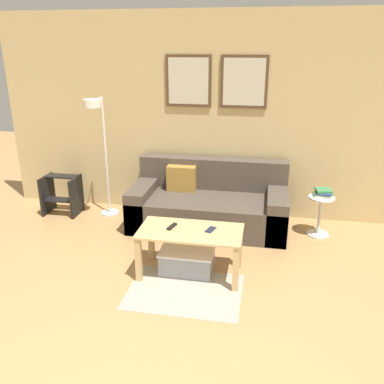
{
  "coord_description": "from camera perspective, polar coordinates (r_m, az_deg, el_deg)",
  "views": [
    {
      "loc": [
        0.69,
        -1.36,
        2.17
      ],
      "look_at": [
        0.03,
        2.16,
        0.85
      ],
      "focal_mm": 38.0,
      "sensor_mm": 36.0,
      "label": 1
    }
  ],
  "objects": [
    {
      "name": "couch",
      "position": [
        5.06,
        2.36,
        -1.81
      ],
      "size": [
        1.89,
        0.89,
        0.79
      ],
      "color": "#4C4238",
      "rests_on": "ground_plane"
    },
    {
      "name": "side_table",
      "position": [
        5.03,
        17.52,
        -2.74
      ],
      "size": [
        0.3,
        0.3,
        0.48
      ],
      "color": "silver",
      "rests_on": "ground_plane"
    },
    {
      "name": "remote_control",
      "position": [
        3.98,
        -2.83,
        -4.85
      ],
      "size": [
        0.08,
        0.16,
        0.02
      ],
      "primitive_type": "cube",
      "rotation": [
        0.0,
        0.0,
        -0.26
      ],
      "color": "black",
      "rests_on": "coffee_table"
    },
    {
      "name": "storage_bin",
      "position": [
        4.13,
        -0.66,
        -9.5
      ],
      "size": [
        0.54,
        0.38,
        0.24
      ],
      "color": "gray",
      "rests_on": "ground_plane"
    },
    {
      "name": "book_stack",
      "position": [
        4.96,
        17.97,
        -0.14
      ],
      "size": [
        0.23,
        0.19,
        0.09
      ],
      "color": "silver",
      "rests_on": "side_table"
    },
    {
      "name": "floor_lamp",
      "position": [
        5.12,
        -12.99,
        7.96
      ],
      "size": [
        0.23,
        0.5,
        1.55
      ],
      "color": "white",
      "rests_on": "ground_plane"
    },
    {
      "name": "area_rug",
      "position": [
        3.88,
        -1.02,
        -13.73
      ],
      "size": [
        1.05,
        0.76,
        0.01
      ],
      "primitive_type": "cube",
      "color": "#A39989",
      "rests_on": "ground_plane"
    },
    {
      "name": "cell_phone",
      "position": [
        3.93,
        2.63,
        -5.29
      ],
      "size": [
        0.1,
        0.15,
        0.01
      ],
      "primitive_type": "cube",
      "rotation": [
        0.0,
        0.0,
        -0.29
      ],
      "color": "#1E2338",
      "rests_on": "coffee_table"
    },
    {
      "name": "step_stool",
      "position": [
        5.68,
        -17.82,
        -0.24
      ],
      "size": [
        0.45,
        0.36,
        0.51
      ],
      "color": "black",
      "rests_on": "ground_plane"
    },
    {
      "name": "wall_back",
      "position": [
        5.23,
        2.92,
        10.48
      ],
      "size": [
        5.6,
        0.09,
        2.55
      ],
      "color": "tan",
      "rests_on": "ground_plane"
    },
    {
      "name": "coffee_table",
      "position": [
        3.96,
        -0.22,
        -6.62
      ],
      "size": [
        1.0,
        0.52,
        0.47
      ],
      "color": "tan",
      "rests_on": "ground_plane"
    }
  ]
}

